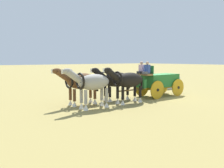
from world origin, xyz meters
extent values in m
plane|color=#9E8C4C|center=(0.00, 0.00, 0.00)|extent=(220.00, 220.00, 0.00)
cube|color=#236B2D|center=(0.00, 0.00, 1.20)|extent=(2.87, 1.39, 0.92)
cube|color=brown|center=(1.67, -0.04, 1.69)|extent=(0.59, 1.19, 0.12)
cube|color=#236B2D|center=(2.07, -0.05, 1.09)|extent=(0.27, 1.06, 0.60)
cube|color=#236B2D|center=(1.37, -0.04, 2.03)|extent=(0.09, 1.18, 0.55)
cube|color=gold|center=(0.00, 0.00, 0.64)|extent=(3.12, 0.24, 0.16)
cylinder|color=gold|center=(1.15, 0.73, 0.64)|extent=(1.28, 0.11, 1.28)
cylinder|color=black|center=(1.15, 0.73, 0.64)|extent=(0.20, 0.19, 0.20)
cylinder|color=gold|center=(1.11, -0.79, 0.64)|extent=(1.28, 0.11, 1.28)
cylinder|color=black|center=(1.11, -0.79, 0.64)|extent=(0.20, 0.19, 0.20)
cylinder|color=gold|center=(-1.11, 0.79, 0.64)|extent=(1.28, 0.11, 1.28)
cylinder|color=black|center=(-1.11, 0.79, 0.64)|extent=(0.20, 0.19, 0.20)
cylinder|color=gold|center=(-1.15, -0.73, 0.64)|extent=(1.28, 0.11, 1.28)
cylinder|color=black|center=(-1.15, -0.73, 0.64)|extent=(0.20, 0.19, 0.20)
cylinder|color=brown|center=(2.72, -0.07, 0.69)|extent=(2.60, 0.17, 0.10)
cube|color=slate|center=(1.79, 0.24, 1.83)|extent=(0.41, 0.33, 0.16)
cube|color=#334C99|center=(1.67, 0.25, 2.11)|extent=(0.25, 0.37, 0.55)
sphere|color=tan|center=(1.67, 0.25, 2.49)|extent=(0.22, 0.22, 0.22)
cube|color=#2D2D33|center=(1.78, -0.33, 1.83)|extent=(0.41, 0.33, 0.16)
cube|color=silver|center=(1.66, -0.33, 2.11)|extent=(0.25, 0.37, 0.55)
sphere|color=tan|center=(1.66, -0.33, 2.49)|extent=(0.22, 0.22, 0.22)
ellipsoid|color=black|center=(3.63, 0.56, 1.46)|extent=(2.08, 0.99, 0.93)
cylinder|color=black|center=(4.36, 0.79, 0.69)|extent=(0.18, 0.18, 0.74)
cone|color=silver|center=(4.36, 0.79, 0.16)|extent=(0.30, 0.30, 0.32)
cylinder|color=black|center=(4.35, 0.28, 0.69)|extent=(0.18, 0.18, 0.74)
cone|color=silver|center=(4.35, 0.28, 0.16)|extent=(0.30, 0.30, 0.32)
cylinder|color=black|center=(2.92, 0.83, 0.69)|extent=(0.18, 0.18, 0.74)
cone|color=silver|center=(2.92, 0.83, 0.16)|extent=(0.30, 0.30, 0.32)
cylinder|color=black|center=(2.91, 0.32, 0.69)|extent=(0.18, 0.18, 0.74)
cone|color=silver|center=(2.91, 0.32, 0.16)|extent=(0.30, 0.30, 0.32)
cylinder|color=black|center=(4.93, 0.52, 1.85)|extent=(0.95, 0.38, 0.81)
ellipsoid|color=black|center=(5.30, 0.51, 2.11)|extent=(0.61, 0.28, 0.32)
cube|color=silver|center=(5.58, 0.51, 2.11)|extent=(0.06, 0.10, 0.24)
torus|color=black|center=(4.56, 0.53, 1.56)|extent=(0.14, 0.96, 0.96)
cylinder|color=black|center=(2.55, 0.58, 1.16)|extent=(0.14, 0.14, 0.80)
ellipsoid|color=black|center=(3.60, -0.74, 1.40)|extent=(2.18, 1.03, 0.97)
cylinder|color=black|center=(4.36, -0.50, 0.64)|extent=(0.18, 0.18, 0.69)
cone|color=silver|center=(4.36, -0.50, 0.15)|extent=(0.30, 0.30, 0.29)
cylinder|color=black|center=(4.35, -1.03, 0.64)|extent=(0.18, 0.18, 0.69)
cone|color=silver|center=(4.35, -1.03, 0.15)|extent=(0.30, 0.30, 0.29)
cylinder|color=black|center=(2.85, -0.46, 0.64)|extent=(0.18, 0.18, 0.69)
cone|color=silver|center=(2.85, -0.46, 0.15)|extent=(0.30, 0.30, 0.29)
cylinder|color=black|center=(2.84, -0.99, 0.64)|extent=(0.18, 0.18, 0.69)
cone|color=silver|center=(2.84, -0.99, 0.15)|extent=(0.30, 0.30, 0.29)
cylinder|color=black|center=(4.94, -0.78, 1.80)|extent=(0.95, 0.38, 0.81)
ellipsoid|color=black|center=(5.31, -0.79, 2.06)|extent=(0.61, 0.28, 0.32)
cube|color=silver|center=(5.59, -0.80, 2.06)|extent=(0.06, 0.10, 0.24)
torus|color=black|center=(4.57, -0.77, 1.50)|extent=(0.15, 1.00, 0.99)
cylinder|color=black|center=(2.47, -0.71, 1.10)|extent=(0.14, 0.14, 0.80)
ellipsoid|color=#9E998E|center=(6.23, 0.49, 1.47)|extent=(1.97, 0.94, 0.89)
cylinder|color=#9E998E|center=(6.92, 0.72, 0.71)|extent=(0.18, 0.18, 0.77)
cone|color=silver|center=(6.92, 0.72, 0.16)|extent=(0.30, 0.30, 0.33)
cylinder|color=#9E998E|center=(6.91, 0.23, 0.71)|extent=(0.18, 0.18, 0.77)
cone|color=silver|center=(6.91, 0.23, 0.16)|extent=(0.30, 0.30, 0.33)
cylinder|color=#9E998E|center=(5.56, 0.75, 0.71)|extent=(0.18, 0.18, 0.77)
cone|color=silver|center=(5.56, 0.75, 0.16)|extent=(0.30, 0.30, 0.33)
cylinder|color=#9E998E|center=(5.54, 0.26, 0.71)|extent=(0.18, 0.18, 0.77)
cone|color=silver|center=(5.54, 0.26, 0.16)|extent=(0.30, 0.30, 0.33)
cylinder|color=#9E998E|center=(7.48, 0.46, 1.87)|extent=(0.95, 0.38, 0.81)
ellipsoid|color=#9E998E|center=(7.84, 0.45, 2.12)|extent=(0.61, 0.28, 0.32)
cube|color=silver|center=(8.12, 0.44, 2.12)|extent=(0.06, 0.10, 0.24)
torus|color=black|center=(7.11, 0.47, 1.57)|extent=(0.14, 0.93, 0.92)
cylinder|color=black|center=(5.21, 0.52, 1.17)|extent=(0.14, 0.14, 0.80)
ellipsoid|color=brown|center=(6.20, -0.81, 1.43)|extent=(2.03, 1.02, 0.97)
cylinder|color=brown|center=(6.91, -0.56, 0.66)|extent=(0.18, 0.18, 0.71)
cone|color=silver|center=(6.91, -0.56, 0.15)|extent=(0.30, 0.30, 0.30)
cylinder|color=brown|center=(6.89, -1.10, 0.66)|extent=(0.18, 0.18, 0.71)
cone|color=silver|center=(6.89, -1.10, 0.15)|extent=(0.30, 0.30, 0.30)
cylinder|color=brown|center=(5.50, -0.53, 0.66)|extent=(0.18, 0.18, 0.71)
cone|color=silver|center=(5.50, -0.53, 0.15)|extent=(0.30, 0.30, 0.30)
cylinder|color=brown|center=(5.49, -1.06, 0.66)|extent=(0.18, 0.18, 0.71)
cone|color=silver|center=(5.49, -1.06, 0.15)|extent=(0.30, 0.30, 0.30)
cylinder|color=brown|center=(7.47, -0.84, 1.83)|extent=(0.95, 0.38, 0.81)
ellipsoid|color=brown|center=(7.84, -0.85, 2.09)|extent=(0.61, 0.28, 0.32)
cube|color=silver|center=(8.12, -0.86, 2.09)|extent=(0.06, 0.10, 0.24)
torus|color=black|center=(7.10, -0.83, 1.53)|extent=(0.15, 0.99, 0.99)
cylinder|color=black|center=(5.15, -0.78, 1.13)|extent=(0.14, 0.14, 0.80)
cube|color=silver|center=(-3.48, -2.23, 0.55)|extent=(3.11, 0.87, 1.10)
camera|label=1|loc=(13.24, 11.10, 2.73)|focal=36.51mm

